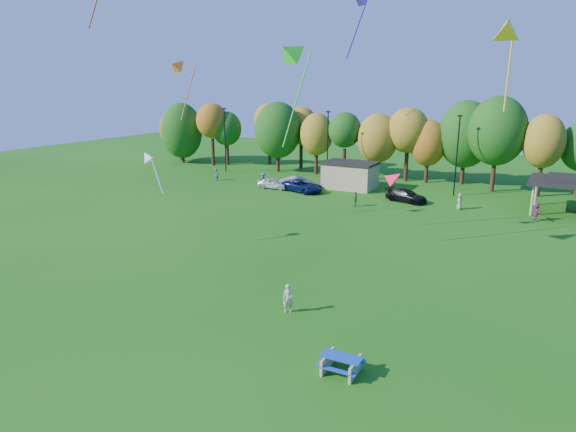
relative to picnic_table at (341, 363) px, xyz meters
The scene contains 21 objects.
ground 5.47m from the picnic_table, behind, with size 160.00×160.00×0.00m, color #19600F.
tree_line 46.61m from the picnic_table, 98.04° to the left, with size 93.57×10.55×11.15m.
lamp_posts 40.71m from the picnic_table, 94.88° to the left, with size 64.50×0.25×9.09m.
utility_building 41.33m from the picnic_table, 111.95° to the left, with size 6.30×4.30×3.25m.
pavilion 38.39m from the picnic_table, 77.09° to the left, with size 8.20×6.20×3.77m.
picnic_table is the anchor object (origin of this frame).
kite_flyer 6.68m from the picnic_table, 140.03° to the left, with size 0.61×0.40×1.67m, color beige.
car_a 40.98m from the picnic_table, 124.94° to the left, with size 1.62×4.03×1.37m, color silver.
car_b 40.57m from the picnic_table, 120.72° to the left, with size 1.58×4.52×1.49m, color #929397.
car_c 38.94m from the picnic_table, 120.14° to the left, with size 2.41×5.23×1.45m, color #0C1548.
car_d 35.32m from the picnic_table, 101.92° to the left, with size 1.90×4.67×1.35m, color black.
far_person_0 33.97m from the picnic_table, 92.62° to the left, with size 0.80×0.52×1.64m, color #969767.
far_person_1 33.34m from the picnic_table, 80.28° to the left, with size 1.58×0.50×1.71m, color #953E6E.
far_person_2 32.02m from the picnic_table, 110.76° to the left, with size 0.92×0.38×1.58m, color #647547.
far_person_3 47.64m from the picnic_table, 133.60° to the left, with size 0.76×0.59×1.56m, color #4F97AE.
far_person_5 43.31m from the picnic_table, 126.38° to the left, with size 1.00×0.58×1.55m, color #514EAD.
kite_1 20.56m from the picnic_table, 126.17° to the left, with size 2.85×4.38×7.60m.
kite_5 23.77m from the picnic_table, 154.44° to the left, with size 2.05×0.88×3.36m.
kite_8 9.49m from the picnic_table, 87.66° to the left, with size 1.13×0.86×1.09m.
kite_10 29.88m from the picnic_table, 144.53° to the left, with size 1.61×3.26×5.42m.
kite_13 20.01m from the picnic_table, 72.36° to the left, with size 1.73×3.50×5.66m.
Camera 1 is at (13.38, -19.47, 12.76)m, focal length 32.00 mm.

